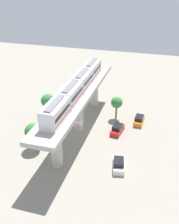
{
  "coord_description": "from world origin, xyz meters",
  "views": [
    {
      "loc": [
        -15.21,
        44.64,
        29.66
      ],
      "look_at": [
        -2.5,
        0.84,
        5.03
      ],
      "focal_mm": 43.21,
      "sensor_mm": 36.0,
      "label": 1
    }
  ],
  "objects_px": {
    "parked_car_orange": "(139,120)",
    "tree_far_corner": "(48,101)",
    "parked_car_white": "(119,164)",
    "parked_car_red": "(117,129)",
    "tree_mid_lot": "(117,103)",
    "train": "(77,87)",
    "tree_near_viaduct": "(34,132)"
  },
  "relations": [
    {
      "from": "tree_mid_lot",
      "to": "tree_near_viaduct",
      "type": "bearing_deg",
      "value": 51.26
    },
    {
      "from": "parked_car_red",
      "to": "tree_far_corner",
      "type": "height_order",
      "value": "tree_far_corner"
    },
    {
      "from": "train",
      "to": "tree_mid_lot",
      "type": "bearing_deg",
      "value": -128.51
    },
    {
      "from": "tree_near_viaduct",
      "to": "tree_far_corner",
      "type": "bearing_deg",
      "value": -77.39
    },
    {
      "from": "train",
      "to": "tree_mid_lot",
      "type": "height_order",
      "value": "train"
    },
    {
      "from": "tree_near_viaduct",
      "to": "tree_mid_lot",
      "type": "bearing_deg",
      "value": -128.74
    },
    {
      "from": "train",
      "to": "parked_car_orange",
      "type": "relative_size",
      "value": 6.39
    },
    {
      "from": "parked_car_white",
      "to": "tree_mid_lot",
      "type": "relative_size",
      "value": 0.88
    },
    {
      "from": "parked_car_orange",
      "to": "tree_mid_lot",
      "type": "height_order",
      "value": "tree_mid_lot"
    },
    {
      "from": "train",
      "to": "tree_far_corner",
      "type": "xyz_separation_m",
      "value": [
        8.72,
        -5.4,
        -6.53
      ]
    },
    {
      "from": "train",
      "to": "tree_mid_lot",
      "type": "xyz_separation_m",
      "value": [
        -6.32,
        -7.95,
        -6.13
      ]
    },
    {
      "from": "parked_car_orange",
      "to": "tree_far_corner",
      "type": "relative_size",
      "value": 0.87
    },
    {
      "from": "parked_car_white",
      "to": "tree_mid_lot",
      "type": "height_order",
      "value": "tree_mid_lot"
    },
    {
      "from": "train",
      "to": "tree_far_corner",
      "type": "distance_m",
      "value": 12.16
    },
    {
      "from": "parked_car_red",
      "to": "tree_near_viaduct",
      "type": "xyz_separation_m",
      "value": [
        13.65,
        9.42,
        2.77
      ]
    },
    {
      "from": "train",
      "to": "parked_car_white",
      "type": "height_order",
      "value": "train"
    },
    {
      "from": "tree_near_viaduct",
      "to": "tree_far_corner",
      "type": "relative_size",
      "value": 1.04
    },
    {
      "from": "parked_car_white",
      "to": "parked_car_red",
      "type": "height_order",
      "value": "same"
    },
    {
      "from": "train",
      "to": "parked_car_red",
      "type": "bearing_deg",
      "value": -164.51
    },
    {
      "from": "parked_car_white",
      "to": "parked_car_red",
      "type": "xyz_separation_m",
      "value": [
        2.3,
        -10.76,
        0.0
      ]
    },
    {
      "from": "parked_car_red",
      "to": "parked_car_orange",
      "type": "bearing_deg",
      "value": -119.17
    },
    {
      "from": "parked_car_white",
      "to": "tree_near_viaduct",
      "type": "xyz_separation_m",
      "value": [
        15.95,
        -1.34,
        2.77
      ]
    },
    {
      "from": "parked_car_orange",
      "to": "tree_near_viaduct",
      "type": "height_order",
      "value": "tree_near_viaduct"
    },
    {
      "from": "parked_car_orange",
      "to": "tree_near_viaduct",
      "type": "xyz_separation_m",
      "value": [
        17.42,
        14.37,
        2.77
      ]
    },
    {
      "from": "parked_car_white",
      "to": "tree_far_corner",
      "type": "bearing_deg",
      "value": -47.87
    },
    {
      "from": "parked_car_orange",
      "to": "tree_mid_lot",
      "type": "relative_size",
      "value": 0.84
    },
    {
      "from": "train",
      "to": "tree_near_viaduct",
      "type": "distance_m",
      "value": 11.34
    },
    {
      "from": "parked_car_orange",
      "to": "tree_far_corner",
      "type": "height_order",
      "value": "tree_far_corner"
    },
    {
      "from": "parked_car_red",
      "to": "train",
      "type": "bearing_deg",
      "value": 23.63
    },
    {
      "from": "train",
      "to": "tree_mid_lot",
      "type": "relative_size",
      "value": 5.38
    },
    {
      "from": "tree_near_viaduct",
      "to": "parked_car_white",
      "type": "bearing_deg",
      "value": 175.2
    },
    {
      "from": "parked_car_orange",
      "to": "tree_far_corner",
      "type": "distance_m",
      "value": 20.49
    }
  ]
}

